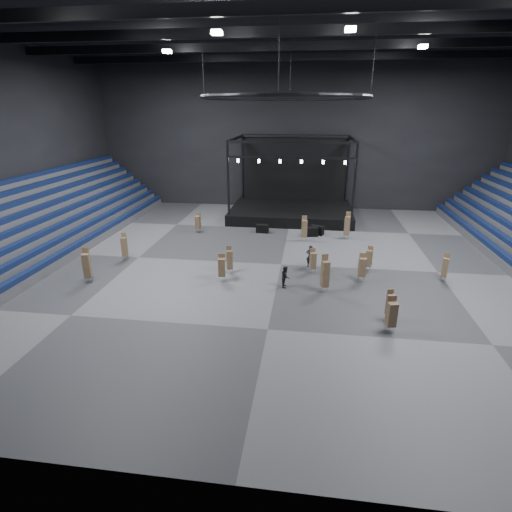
# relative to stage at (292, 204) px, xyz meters

# --- Properties ---
(floor) EXTENTS (50.00, 50.00, 0.00)m
(floor) POSITION_rel_stage_xyz_m (-0.00, -16.24, -1.45)
(floor) COLOR #575659
(floor) RESTS_ON ground
(ceiling) EXTENTS (50.00, 42.00, 0.20)m
(ceiling) POSITION_rel_stage_xyz_m (-0.00, -16.24, 16.55)
(ceiling) COLOR black
(ceiling) RESTS_ON wall_back
(wall_back) EXTENTS (50.00, 0.20, 18.00)m
(wall_back) POSITION_rel_stage_xyz_m (-0.00, 4.76, 7.55)
(wall_back) COLOR black
(wall_back) RESTS_ON ground
(wall_front) EXTENTS (50.00, 0.20, 18.00)m
(wall_front) POSITION_rel_stage_xyz_m (-0.00, -37.24, 7.55)
(wall_front) COLOR black
(wall_front) RESTS_ON ground
(bleachers_left) EXTENTS (7.20, 40.00, 6.40)m
(bleachers_left) POSITION_rel_stage_xyz_m (-22.94, -16.24, 0.28)
(bleachers_left) COLOR #4E4E50
(bleachers_left) RESTS_ON floor
(stage) EXTENTS (14.00, 10.00, 9.20)m
(stage) POSITION_rel_stage_xyz_m (0.00, 0.00, 0.00)
(stage) COLOR black
(stage) RESTS_ON floor
(truss_ring) EXTENTS (12.30, 12.30, 5.15)m
(truss_ring) POSITION_rel_stage_xyz_m (-0.00, -16.24, 11.55)
(truss_ring) COLOR black
(truss_ring) RESTS_ON ceiling
(roof_girders) EXTENTS (49.00, 30.35, 0.70)m
(roof_girders) POSITION_rel_stage_xyz_m (-0.00, -16.24, 15.75)
(roof_girders) COLOR black
(roof_girders) RESTS_ON ceiling
(floodlights) EXTENTS (28.60, 16.60, 0.25)m
(floodlights) POSITION_rel_stage_xyz_m (-0.00, -20.24, 15.15)
(floodlights) COLOR white
(floodlights) RESTS_ON roof_girders
(flight_case_left) EXTENTS (1.31, 0.71, 0.85)m
(flight_case_left) POSITION_rel_stage_xyz_m (-2.64, -7.42, -1.02)
(flight_case_left) COLOR black
(flight_case_left) RESTS_ON floor
(flight_case_mid) EXTENTS (1.48, 0.93, 0.92)m
(flight_case_mid) POSITION_rel_stage_xyz_m (2.40, -7.98, -0.99)
(flight_case_mid) COLOR black
(flight_case_mid) RESTS_ON floor
(flight_case_right) EXTENTS (1.53, 1.17, 0.91)m
(flight_case_right) POSITION_rel_stage_xyz_m (3.02, -7.28, -0.99)
(flight_case_right) COLOR black
(flight_case_right) RESTS_ON floor
(chair_stack_0) EXTENTS (0.56, 0.56, 2.22)m
(chair_stack_0) POSITION_rel_stage_xyz_m (-3.91, -18.56, -0.31)
(chair_stack_0) COLOR silver
(chair_stack_0) RESTS_ON floor
(chair_stack_1) EXTENTS (0.58, 0.58, 2.03)m
(chair_stack_1) POSITION_rel_stage_xyz_m (7.28, -24.63, -0.38)
(chair_stack_1) COLOR silver
(chair_stack_1) RESTS_ON floor
(chair_stack_2) EXTENTS (0.63, 0.63, 2.78)m
(chair_stack_2) POSITION_rel_stage_xyz_m (3.42, -21.04, -0.04)
(chair_stack_2) COLOR silver
(chair_stack_2) RESTS_ON floor
(chair_stack_3) EXTENTS (0.56, 0.56, 2.00)m
(chair_stack_3) POSITION_rel_stage_xyz_m (2.59, -17.68, -0.38)
(chair_stack_3) COLOR silver
(chair_stack_3) RESTS_ON floor
(chair_stack_4) EXTENTS (0.53, 0.53, 2.20)m
(chair_stack_4) POSITION_rel_stage_xyz_m (12.37, -17.96, -0.32)
(chair_stack_4) COLOR silver
(chair_stack_4) RESTS_ON floor
(chair_stack_5) EXTENTS (0.60, 0.60, 2.73)m
(chair_stack_5) POSITION_rel_stage_xyz_m (5.91, -8.36, -0.07)
(chair_stack_5) COLOR silver
(chair_stack_5) RESTS_ON floor
(chair_stack_6) EXTENTS (0.58, 0.58, 2.07)m
(chair_stack_6) POSITION_rel_stage_xyz_m (-9.33, -8.22, -0.34)
(chair_stack_6) COLOR silver
(chair_stack_6) RESTS_ON floor
(chair_stack_7) EXTENTS (0.48, 0.48, 2.42)m
(chair_stack_7) POSITION_rel_stage_xyz_m (-13.32, -16.99, -0.22)
(chair_stack_7) COLOR silver
(chair_stack_7) RESTS_ON floor
(chair_stack_8) EXTENTS (0.59, 0.59, 2.15)m
(chair_stack_8) POSITION_rel_stage_xyz_m (-4.18, -20.20, -0.29)
(chair_stack_8) COLOR silver
(chair_stack_8) RESTS_ON floor
(chair_stack_9) EXTENTS (0.62, 0.62, 2.25)m
(chair_stack_9) POSITION_rel_stage_xyz_m (7.07, -26.06, -0.25)
(chair_stack_9) COLOR silver
(chair_stack_9) RESTS_ON floor
(chair_stack_10) EXTENTS (0.60, 0.60, 2.06)m
(chair_stack_10) POSITION_rel_stage_xyz_m (7.00, -16.64, -0.36)
(chair_stack_10) COLOR silver
(chair_stack_10) RESTS_ON floor
(chair_stack_11) EXTENTS (0.58, 0.58, 2.52)m
(chair_stack_11) POSITION_rel_stage_xyz_m (1.73, -9.69, -0.14)
(chair_stack_11) COLOR silver
(chair_stack_11) RESTS_ON floor
(chair_stack_12) EXTENTS (0.54, 0.54, 2.21)m
(chair_stack_12) POSITION_rel_stage_xyz_m (6.21, -18.86, -0.27)
(chair_stack_12) COLOR silver
(chair_stack_12) RESTS_ON floor
(chair_stack_13) EXTENTS (0.61, 0.61, 2.72)m
(chair_stack_13) POSITION_rel_stage_xyz_m (-14.00, -21.78, -0.06)
(chair_stack_13) COLOR silver
(chair_stack_13) RESTS_ON floor
(man_center) EXTENTS (0.76, 0.57, 1.89)m
(man_center) POSITION_rel_stage_xyz_m (2.38, -16.50, -0.50)
(man_center) COLOR black
(man_center) RESTS_ON floor
(crew_member) EXTENTS (0.64, 0.80, 1.59)m
(crew_member) POSITION_rel_stage_xyz_m (0.63, -20.58, -0.65)
(crew_member) COLOR black
(crew_member) RESTS_ON floor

